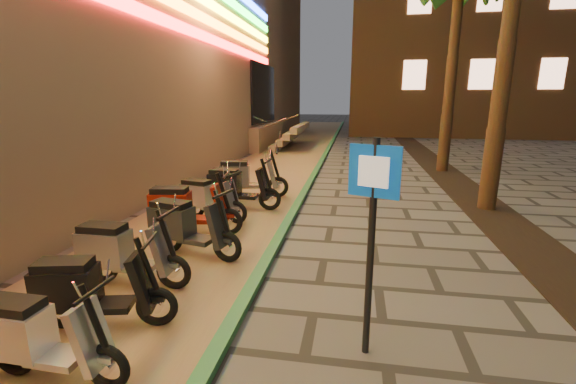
% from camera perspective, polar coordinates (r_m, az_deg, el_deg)
% --- Properties ---
extents(parking_strip, '(3.40, 60.00, 0.01)m').
position_cam_1_polar(parking_strip, '(13.17, -3.64, 2.44)').
color(parking_strip, '#8C7251').
rests_on(parking_strip, ground).
extents(green_curb, '(0.18, 60.00, 0.10)m').
position_cam_1_polar(green_curb, '(12.88, 3.75, 2.38)').
color(green_curb, '#2A723F').
rests_on(green_curb, ground).
extents(planting_strip, '(1.20, 40.00, 0.02)m').
position_cam_1_polar(planting_strip, '(8.60, 31.14, -5.76)').
color(planting_strip, black).
rests_on(planting_strip, ground).
extents(pedestrian_sign, '(0.47, 0.20, 2.24)m').
position_cam_1_polar(pedestrian_sign, '(3.79, 12.34, -4.08)').
color(pedestrian_sign, black).
rests_on(pedestrian_sign, ground).
extents(scooter_4, '(1.46, 0.51, 1.04)m').
position_cam_1_polar(scooter_4, '(4.44, -33.23, -17.51)').
color(scooter_4, black).
rests_on(scooter_4, ground).
extents(scooter_5, '(1.56, 0.74, 1.10)m').
position_cam_1_polar(scooter_5, '(5.03, -27.40, -12.76)').
color(scooter_5, black).
rests_on(scooter_5, ground).
extents(scooter_6, '(1.62, 0.57, 1.15)m').
position_cam_1_polar(scooter_6, '(5.93, -23.50, -8.09)').
color(scooter_6, black).
rests_on(scooter_6, ground).
extents(scooter_7, '(1.69, 0.78, 1.19)m').
position_cam_1_polar(scooter_7, '(6.67, -15.04, -4.82)').
color(scooter_7, black).
rests_on(scooter_7, ground).
extents(scooter_8, '(1.76, 0.73, 1.24)m').
position_cam_1_polar(scooter_8, '(7.62, -15.05, -2.36)').
color(scooter_8, black).
rests_on(scooter_8, ground).
extents(scooter_9, '(1.58, 0.77, 1.12)m').
position_cam_1_polar(scooter_9, '(8.52, -12.00, -0.83)').
color(scooter_9, black).
rests_on(scooter_9, ground).
extents(scooter_10, '(1.74, 0.61, 1.23)m').
position_cam_1_polar(scooter_10, '(9.22, -7.79, 0.78)').
color(scooter_10, black).
rests_on(scooter_10, ground).
extents(scooter_11, '(1.82, 0.81, 1.28)m').
position_cam_1_polar(scooter_11, '(10.22, -6.35, 2.21)').
color(scooter_11, black).
rests_on(scooter_11, ground).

